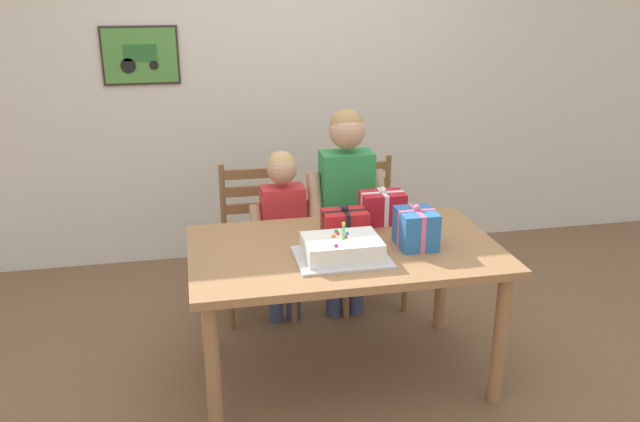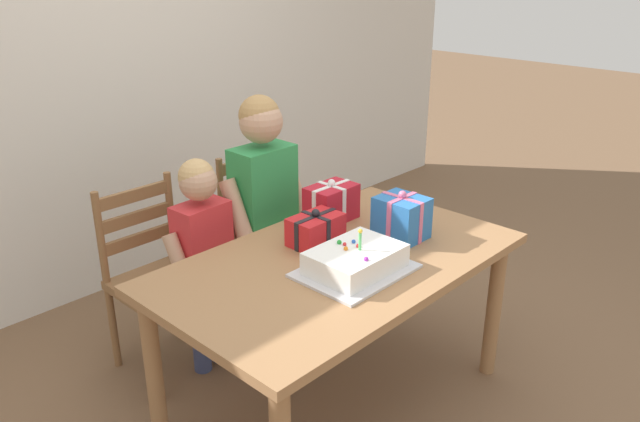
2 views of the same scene
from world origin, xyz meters
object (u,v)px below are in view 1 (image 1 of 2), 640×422
dining_table (344,264)px  gift_box_red_large (416,228)px  gift_box_beside_cake (345,222)px  chair_left (257,240)px  child_older (346,195)px  chair_right (366,232)px  gift_box_corner_small (382,207)px  child_younger (283,221)px  birthday_cake (342,249)px

dining_table → gift_box_red_large: gift_box_red_large is taller
gift_box_red_large → gift_box_beside_cake: (-0.31, 0.23, -0.03)m
chair_left → child_older: child_older is taller
child_older → chair_right: bearing=46.2°
gift_box_corner_small → chair_right: 0.64m
gift_box_red_large → child_younger: 0.92m
dining_table → child_younger: bearing=108.1°
gift_box_corner_small → child_older: child_older is taller
gift_box_red_large → chair_right: bearing=89.9°
dining_table → gift_box_beside_cake: gift_box_beside_cake is taller
child_older → child_younger: child_older is taller
birthday_cake → gift_box_beside_cake: size_ratio=1.86×
child_younger → birthday_cake: bearing=-78.1°
gift_box_corner_small → chair_left: gift_box_corner_small is taller
gift_box_beside_cake → child_older: child_older is taller
birthday_cake → gift_box_corner_small: 0.55m
birthday_cake → chair_left: bearing=107.3°
gift_box_beside_cake → child_older: bearing=75.2°
chair_left → chair_right: size_ratio=1.00×
child_older → child_younger: bearing=179.9°
gift_box_beside_cake → gift_box_corner_small: gift_box_corner_small is taller
gift_box_red_large → chair_right: (0.00, 0.90, -0.36)m
chair_left → chair_right: same height
chair_left → gift_box_beside_cake: bearing=-59.6°
child_older → gift_box_red_large: bearing=-75.7°
birthday_cake → gift_box_red_large: (0.39, 0.07, 0.05)m
dining_table → child_younger: 0.68m
chair_left → child_older: (0.52, -0.19, 0.32)m
dining_table → gift_box_beside_cake: bearing=76.2°
dining_table → chair_right: (0.35, 0.84, -0.18)m
birthday_cake → chair_right: birthday_cake is taller
birthday_cake → gift_box_corner_small: (0.33, 0.43, 0.04)m
birthday_cake → chair_right: bearing=67.8°
gift_box_beside_cake → chair_right: 0.80m
dining_table → birthday_cake: bearing=-109.6°
dining_table → gift_box_red_large: (0.35, -0.06, 0.19)m
dining_table → child_younger: child_younger is taller
dining_table → gift_box_beside_cake: 0.23m
chair_right → child_younger: size_ratio=0.86×
gift_box_beside_cake → chair_left: (-0.39, 0.67, -0.33)m
dining_table → chair_right: chair_right is taller
birthday_cake → chair_left: (-0.30, 0.97, -0.32)m
chair_left → child_older: bearing=-20.0°
birthday_cake → gift_box_beside_cake: 0.32m
chair_right → child_younger: child_younger is taller
child_older → dining_table: bearing=-104.5°
chair_right → child_younger: 0.62m
dining_table → chair_left: bearing=112.7°
gift_box_corner_small → child_younger: bearing=144.9°
chair_right → child_older: child_older is taller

